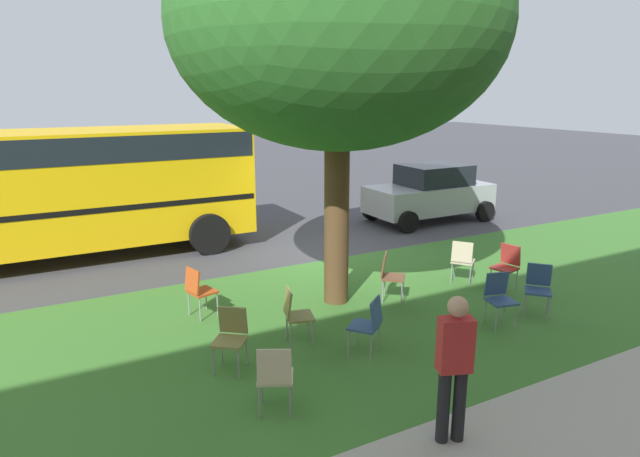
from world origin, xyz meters
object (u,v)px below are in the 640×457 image
object	(u,v)px
street_tree	(338,25)
parked_car	(430,193)
chair_2	(231,334)
pedestrian_0	(454,364)
chair_9	(295,312)
chair_4	(538,285)
chair_8	(369,322)
chair_0	(463,258)
chair_5	(390,273)
chair_7	(198,288)
chair_6	(507,264)
chair_1	(499,295)
chair_3	(275,374)
school_bus	(7,186)

from	to	relation	value
street_tree	parked_car	bearing A→B (deg)	-143.29
chair_2	pedestrian_0	distance (m)	3.12
chair_9	parked_car	world-z (taller)	parked_car
chair_2	chair_4	bearing A→B (deg)	172.60
parked_car	pedestrian_0	distance (m)	10.57
chair_8	chair_0	bearing A→B (deg)	-153.38
chair_5	parked_car	distance (m)	6.58
street_tree	chair_5	distance (m)	4.36
chair_2	chair_5	world-z (taller)	same
chair_7	chair_5	bearing A→B (deg)	164.88
chair_6	chair_9	xyz separation A→B (m)	(4.60, 0.17, 0.00)
chair_1	chair_2	bearing A→B (deg)	-9.15
street_tree	chair_0	bearing A→B (deg)	172.02
chair_0	chair_2	world-z (taller)	same
chair_3	chair_2	bearing A→B (deg)	-85.95
chair_5	parked_car	xyz separation A→B (m)	(-4.71, -4.58, 0.32)
chair_0	chair_2	bearing A→B (deg)	11.90
chair_8	pedestrian_0	world-z (taller)	pedestrian_0
chair_4	chair_6	xyz separation A→B (m)	(-0.45, -1.12, 0.00)
chair_6	parked_car	distance (m)	5.74
chair_8	pedestrian_0	size ratio (longest dim) A/B	0.52
chair_0	chair_9	world-z (taller)	same
chair_3	chair_7	xyz separation A→B (m)	(-0.02, -3.23, 0.00)
street_tree	chair_1	xyz separation A→B (m)	(-1.81, 2.16, -4.25)
chair_8	pedestrian_0	distance (m)	2.16
chair_4	chair_5	size ratio (longest dim) A/B	1.00
chair_3	chair_5	xyz separation A→B (m)	(-3.31, -2.34, 0.00)
chair_3	pedestrian_0	xyz separation A→B (m)	(-1.48, 1.38, 0.41)
chair_4	chair_5	distance (m)	2.54
chair_1	chair_8	xyz separation A→B (m)	(2.44, -0.13, 0.00)
street_tree	chair_6	distance (m)	5.41
chair_0	chair_4	size ratio (longest dim) A/B	1.00
street_tree	chair_7	xyz separation A→B (m)	(2.40, -0.48, -4.25)
chair_7	pedestrian_0	world-z (taller)	pedestrian_0
chair_4	parked_car	size ratio (longest dim) A/B	0.24
chair_7	chair_8	world-z (taller)	same
chair_3	pedestrian_0	distance (m)	2.06
school_bus	street_tree	bearing A→B (deg)	134.27
chair_1	pedestrian_0	world-z (taller)	pedestrian_0
chair_4	school_bus	bearing A→B (deg)	-43.28
chair_7	chair_9	xyz separation A→B (m)	(-0.99, 1.68, 0.00)
chair_4	chair_9	size ratio (longest dim) A/B	1.00
chair_5	chair_6	world-z (taller)	same
chair_4	chair_5	world-z (taller)	same
street_tree	pedestrian_0	distance (m)	5.72
street_tree	school_bus	xyz separation A→B (m)	(5.12, -5.25, -3.01)
chair_3	chair_4	world-z (taller)	same
chair_3	chair_0	bearing A→B (deg)	-155.04
chair_0	chair_6	bearing A→B (deg)	128.03
chair_4	parked_car	bearing A→B (deg)	-114.30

